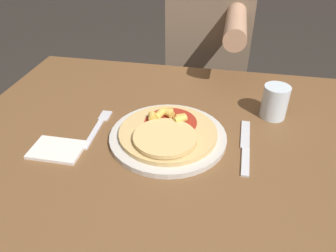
{
  "coord_description": "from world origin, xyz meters",
  "views": [
    {
      "loc": [
        0.1,
        -0.68,
        1.24
      ],
      "look_at": [
        -0.02,
        -0.02,
        0.78
      ],
      "focal_mm": 35.0,
      "sensor_mm": 36.0,
      "label": 1
    }
  ],
  "objects_px": {
    "fork": "(99,126)",
    "person_diner": "(208,54)",
    "pizza": "(167,132)",
    "drinking_glass": "(275,102)",
    "knife": "(245,147)",
    "dining_table": "(178,166)",
    "plate": "(168,137)"
  },
  "relations": [
    {
      "from": "pizza",
      "to": "drinking_glass",
      "type": "relative_size",
      "value": 2.66
    },
    {
      "from": "plate",
      "to": "person_diner",
      "type": "distance_m",
      "value": 0.68
    },
    {
      "from": "dining_table",
      "to": "person_diner",
      "type": "relative_size",
      "value": 0.96
    },
    {
      "from": "dining_table",
      "to": "fork",
      "type": "relative_size",
      "value": 6.64
    },
    {
      "from": "pizza",
      "to": "person_diner",
      "type": "height_order",
      "value": "person_diner"
    },
    {
      "from": "fork",
      "to": "drinking_glass",
      "type": "xyz_separation_m",
      "value": [
        0.46,
        0.14,
        0.04
      ]
    },
    {
      "from": "pizza",
      "to": "knife",
      "type": "bearing_deg",
      "value": 1.16
    },
    {
      "from": "fork",
      "to": "person_diner",
      "type": "xyz_separation_m",
      "value": [
        0.24,
        0.66,
        -0.04
      ]
    },
    {
      "from": "drinking_glass",
      "to": "knife",
      "type": "bearing_deg",
      "value": -114.72
    },
    {
      "from": "fork",
      "to": "knife",
      "type": "relative_size",
      "value": 0.8
    },
    {
      "from": "plate",
      "to": "fork",
      "type": "relative_size",
      "value": 1.68
    },
    {
      "from": "dining_table",
      "to": "plate",
      "type": "distance_m",
      "value": 0.12
    },
    {
      "from": "fork",
      "to": "knife",
      "type": "xyz_separation_m",
      "value": [
        0.39,
        -0.02,
        0.0
      ]
    },
    {
      "from": "plate",
      "to": "person_diner",
      "type": "xyz_separation_m",
      "value": [
        0.05,
        0.68,
        -0.05
      ]
    },
    {
      "from": "plate",
      "to": "pizza",
      "type": "xyz_separation_m",
      "value": [
        -0.0,
        -0.0,
        0.02
      ]
    },
    {
      "from": "pizza",
      "to": "knife",
      "type": "xyz_separation_m",
      "value": [
        0.19,
        0.0,
        -0.02
      ]
    },
    {
      "from": "knife",
      "to": "person_diner",
      "type": "xyz_separation_m",
      "value": [
        -0.15,
        0.68,
        -0.04
      ]
    },
    {
      "from": "person_diner",
      "to": "plate",
      "type": "bearing_deg",
      "value": -93.8
    },
    {
      "from": "fork",
      "to": "person_diner",
      "type": "bearing_deg",
      "value": 70.21
    },
    {
      "from": "pizza",
      "to": "knife",
      "type": "relative_size",
      "value": 1.12
    },
    {
      "from": "knife",
      "to": "person_diner",
      "type": "relative_size",
      "value": 0.18
    },
    {
      "from": "pizza",
      "to": "drinking_glass",
      "type": "xyz_separation_m",
      "value": [
        0.27,
        0.16,
        0.02
      ]
    },
    {
      "from": "plate",
      "to": "pizza",
      "type": "height_order",
      "value": "pizza"
    },
    {
      "from": "pizza",
      "to": "fork",
      "type": "xyz_separation_m",
      "value": [
        -0.19,
        0.02,
        -0.02
      ]
    },
    {
      "from": "pizza",
      "to": "person_diner",
      "type": "distance_m",
      "value": 0.69
    },
    {
      "from": "pizza",
      "to": "plate",
      "type": "bearing_deg",
      "value": 79.69
    },
    {
      "from": "dining_table",
      "to": "knife",
      "type": "relative_size",
      "value": 5.29
    },
    {
      "from": "plate",
      "to": "drinking_glass",
      "type": "bearing_deg",
      "value": 31.08
    },
    {
      "from": "knife",
      "to": "person_diner",
      "type": "distance_m",
      "value": 0.7
    },
    {
      "from": "pizza",
      "to": "person_diner",
      "type": "bearing_deg",
      "value": 86.17
    },
    {
      "from": "drinking_glass",
      "to": "pizza",
      "type": "bearing_deg",
      "value": -148.44
    },
    {
      "from": "dining_table",
      "to": "plate",
      "type": "bearing_deg",
      "value": -135.0
    }
  ]
}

